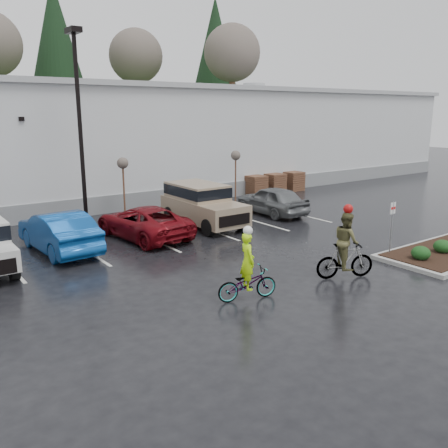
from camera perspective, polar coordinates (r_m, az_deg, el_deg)
ground at (r=16.71m, az=12.24°, el=-6.34°), size 120.00×120.00×0.00m
warehouse at (r=34.51m, az=-16.08°, el=9.73°), size 60.50×15.50×7.20m
wooded_ridge at (r=56.67m, az=-24.27°, el=9.67°), size 80.00×25.00×6.00m
lamppost at (r=23.70m, az=-17.07°, el=13.15°), size 0.50×1.00×9.22m
sapling_mid at (r=25.71m, az=-12.08°, el=6.80°), size 0.60×0.60×3.20m
sapling_east at (r=29.55m, az=1.41°, el=7.92°), size 0.60×0.60×3.20m
pallet_stack_a at (r=32.13m, az=3.85°, el=4.65°), size 1.20×1.20×1.35m
pallet_stack_b at (r=33.23m, az=6.11°, el=4.89°), size 1.20×1.20×1.35m
pallet_stack_c at (r=34.46m, az=8.35°, el=5.13°), size 1.20×1.20×1.35m
shrub_a at (r=19.14m, az=22.60°, el=-3.25°), size 0.70×0.70×0.52m
shrub_b at (r=20.40m, az=24.82°, el=-2.47°), size 0.70×0.70×0.52m
fire_lane_sign at (r=19.36m, az=19.55°, el=0.24°), size 0.30×0.05×2.20m
car_blue at (r=20.25m, az=-19.30°, el=-0.86°), size 2.06×5.13×1.66m
car_red at (r=21.51m, az=-9.70°, el=0.23°), size 2.98×5.46×1.45m
suv_tan at (r=23.42m, az=-2.45°, el=2.25°), size 2.20×5.10×2.06m
car_grey at (r=26.23m, az=5.74°, el=2.87°), size 1.92×4.65×1.58m
cyclist_hivis at (r=14.32m, az=2.82°, el=-6.40°), size 2.00×1.10×2.30m
cyclist_olive at (r=16.57m, az=14.41°, el=-3.28°), size 2.04×1.34×2.57m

